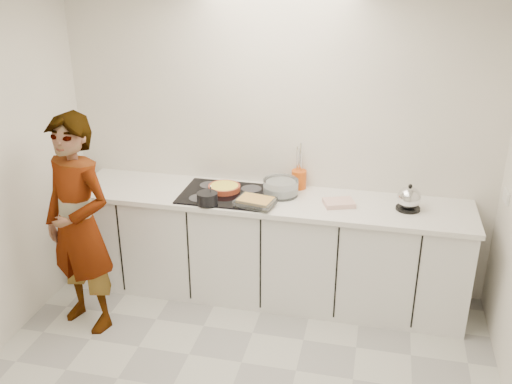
% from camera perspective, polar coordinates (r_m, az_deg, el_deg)
% --- Properties ---
extents(wall_back, '(3.60, 0.00, 2.60)m').
position_cam_1_polar(wall_back, '(4.76, 2.07, 5.25)').
color(wall_back, white).
rests_on(wall_back, ground).
extents(base_cabinets, '(3.20, 0.58, 0.87)m').
position_cam_1_polar(base_cabinets, '(4.81, 1.20, -5.76)').
color(base_cabinets, white).
rests_on(base_cabinets, floor).
extents(countertop, '(3.24, 0.64, 0.04)m').
position_cam_1_polar(countertop, '(4.61, 1.24, -0.80)').
color(countertop, white).
rests_on(countertop, base_cabinets).
extents(hob, '(0.72, 0.54, 0.01)m').
position_cam_1_polar(hob, '(4.66, -3.03, -0.20)').
color(hob, black).
rests_on(hob, countertop).
extents(tart_dish, '(0.33, 0.33, 0.04)m').
position_cam_1_polar(tart_dish, '(4.70, -3.19, 0.45)').
color(tart_dish, '#A03C22').
rests_on(tart_dish, hob).
extents(saucepan, '(0.19, 0.19, 0.15)m').
position_cam_1_polar(saucepan, '(4.46, -4.89, -0.62)').
color(saucepan, black).
rests_on(saucepan, hob).
extents(baking_dish, '(0.32, 0.26, 0.06)m').
position_cam_1_polar(baking_dish, '(4.42, -0.04, -0.95)').
color(baking_dish, silver).
rests_on(baking_dish, hob).
extents(mixing_bowl, '(0.29, 0.29, 0.13)m').
position_cam_1_polar(mixing_bowl, '(4.63, 2.49, 0.41)').
color(mixing_bowl, silver).
rests_on(mixing_bowl, countertop).
extents(tea_towel, '(0.28, 0.24, 0.04)m').
position_cam_1_polar(tea_towel, '(4.50, 8.29, -1.09)').
color(tea_towel, white).
rests_on(tea_towel, countertop).
extents(kettle, '(0.22, 0.22, 0.21)m').
position_cam_1_polar(kettle, '(4.51, 15.04, -0.67)').
color(kettle, black).
rests_on(kettle, countertop).
extents(utensil_crock, '(0.16, 0.16, 0.16)m').
position_cam_1_polar(utensil_crock, '(4.77, 4.31, 1.27)').
color(utensil_crock, '#D34F0D').
rests_on(utensil_crock, countertop).
extents(cook, '(0.72, 0.59, 1.71)m').
position_cam_1_polar(cook, '(4.46, -17.30, -3.21)').
color(cook, white).
rests_on(cook, floor).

